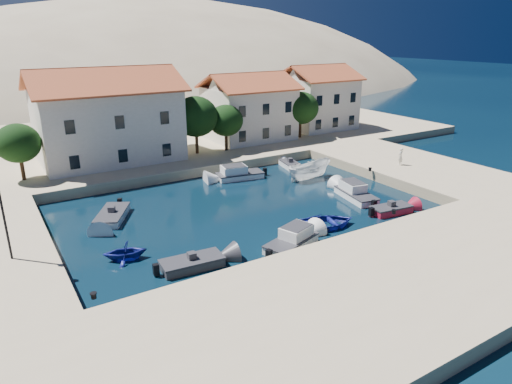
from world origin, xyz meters
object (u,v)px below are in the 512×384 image
(boat_east, at_px, (309,179))
(pedestrian, at_px, (400,156))
(rowboat_south, at_px, (324,227))
(building_right, at_px, (318,96))
(cabin_cruiser_east, at_px, (356,194))
(building_left, at_px, (107,114))
(lamppost, at_px, (1,201))
(building_mid, at_px, (249,106))
(cabin_cruiser_south, at_px, (291,241))

(boat_east, relative_size, pedestrian, 2.88)
(rowboat_south, xyz_separation_m, boat_east, (6.55, 10.24, 0.00))
(building_right, xyz_separation_m, cabin_cruiser_east, (-14.19, -23.26, -5.00))
(building_right, bearing_deg, boat_east, -130.71)
(building_left, distance_m, lamppost, 23.10)
(building_mid, bearing_deg, boat_east, -97.77)
(building_right, height_order, lamppost, building_right)
(building_right, distance_m, lamppost, 46.98)
(building_left, xyz_separation_m, lamppost, (-11.50, -20.00, -1.18))
(building_mid, distance_m, lamppost, 36.21)
(boat_east, bearing_deg, building_mid, -9.39)
(cabin_cruiser_south, bearing_deg, rowboat_south, 0.73)
(building_mid, relative_size, pedestrian, 5.81)
(cabin_cruiser_south, xyz_separation_m, boat_east, (10.77, 11.77, -0.48))
(rowboat_south, relative_size, pedestrian, 2.67)
(rowboat_south, distance_m, boat_east, 12.16)
(building_left, relative_size, cabin_cruiser_east, 2.97)
(building_mid, bearing_deg, pedestrian, -69.94)
(building_right, distance_m, boat_east, 22.30)
(building_right, bearing_deg, cabin_cruiser_south, -131.46)
(building_mid, xyz_separation_m, lamppost, (-29.50, -21.00, -0.47))
(cabin_cruiser_south, bearing_deg, boat_east, 28.34)
(building_left, xyz_separation_m, building_mid, (18.00, 1.00, -0.71))
(building_left, height_order, building_mid, building_left)
(boat_east, height_order, pedestrian, pedestrian)
(building_mid, xyz_separation_m, pedestrian, (6.95, -19.02, -3.32))
(building_left, bearing_deg, cabin_cruiser_east, -53.36)
(building_mid, height_order, pedestrian, building_mid)
(lamppost, bearing_deg, pedestrian, 3.11)
(cabin_cruiser_east, bearing_deg, building_mid, 5.54)
(building_mid, height_order, boat_east, building_mid)
(rowboat_south, distance_m, pedestrian, 17.04)
(cabin_cruiser_south, bearing_deg, pedestrian, 3.13)
(boat_east, xyz_separation_m, pedestrian, (9.04, -3.63, 1.90))
(building_left, xyz_separation_m, cabin_cruiser_south, (5.13, -26.15, -5.46))
(building_left, height_order, pedestrian, building_left)
(rowboat_south, height_order, boat_east, boat_east)
(cabin_cruiser_east, distance_m, boat_east, 6.89)
(building_right, relative_size, cabin_cruiser_south, 2.03)
(pedestrian, bearing_deg, building_left, -51.58)
(cabin_cruiser_east, relative_size, boat_east, 0.95)
(cabin_cruiser_east, distance_m, pedestrian, 9.79)
(building_left, height_order, cabin_cruiser_east, building_left)
(building_left, bearing_deg, lamppost, -119.90)
(building_left, height_order, rowboat_south, building_left)
(building_left, relative_size, cabin_cruiser_south, 3.16)
(building_mid, bearing_deg, rowboat_south, -108.66)
(boat_east, bearing_deg, building_left, 46.24)
(building_right, relative_size, rowboat_south, 1.96)
(rowboat_south, xyz_separation_m, pedestrian, (15.60, 6.60, 1.90))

